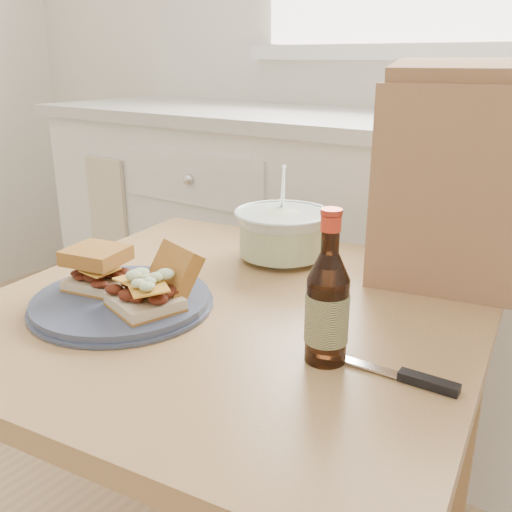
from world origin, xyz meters
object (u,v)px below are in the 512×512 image
Objects in this scene: plate at (122,301)px; coleslaw_bowl at (282,236)px; beer_bottle at (327,306)px; paper_bag at (457,188)px; dining_table at (234,355)px.

coleslaw_bowl reaches higher than plate.
coleslaw_bowl is 0.92× the size of beer_bottle.
coleslaw_bowl is 0.55× the size of paper_bag.
plate reaches higher than dining_table.
beer_bottle is (0.23, -0.08, 0.19)m from dining_table.
plate is 1.37× the size of beer_bottle.
dining_table is 3.13× the size of plate.
beer_bottle is (0.28, -0.32, 0.03)m from coleslaw_bowl.
coleslaw_bowl is at bearing 137.92° from beer_bottle.
beer_bottle is (0.37, 0.05, 0.07)m from plate.
plate is 1.49× the size of coleslaw_bowl.
coleslaw_bowl is at bearing 76.22° from plate.
dining_table is 4.68× the size of coleslaw_bowl.
paper_bag reaches higher than coleslaw_bowl.
paper_bag is at bearing 46.99° from plate.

